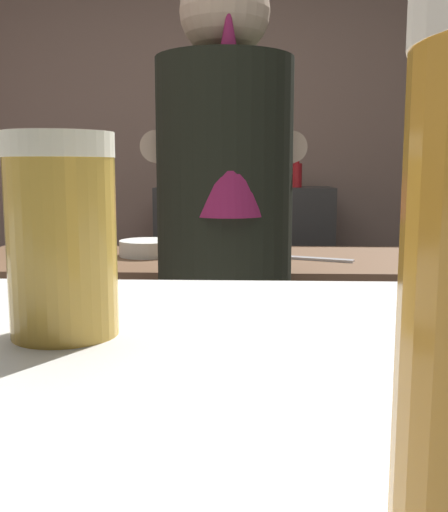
% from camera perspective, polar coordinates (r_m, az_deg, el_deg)
% --- Properties ---
extents(wall_back, '(5.20, 0.10, 2.70)m').
position_cam_1_polar(wall_back, '(3.57, -1.47, 10.87)').
color(wall_back, gray).
rests_on(wall_back, ground).
extents(prep_counter, '(2.10, 0.60, 0.90)m').
position_cam_1_polar(prep_counter, '(2.09, 5.52, -12.48)').
color(prep_counter, brown).
rests_on(prep_counter, ground).
extents(back_shelf, '(0.96, 0.36, 1.09)m').
position_cam_1_polar(back_shelf, '(3.34, 1.93, -2.79)').
color(back_shelf, '#3B3938').
rests_on(back_shelf, ground).
extents(bartender, '(0.46, 0.53, 1.68)m').
position_cam_1_polar(bartender, '(1.51, 0.08, -0.10)').
color(bartender, '#36313F').
rests_on(bartender, ground).
extents(knife_block, '(0.10, 0.08, 0.28)m').
position_cam_1_polar(knife_block, '(2.16, 20.61, 2.89)').
color(knife_block, olive).
rests_on(knife_block, prep_counter).
extents(mixing_bowl, '(0.19, 0.19, 0.05)m').
position_cam_1_polar(mixing_bowl, '(2.02, -7.32, 0.77)').
color(mixing_bowl, silver).
rests_on(mixing_bowl, prep_counter).
extents(chefs_knife, '(0.24, 0.12, 0.01)m').
position_cam_1_polar(chefs_knife, '(1.94, 8.83, -0.28)').
color(chefs_knife, silver).
rests_on(chefs_knife, prep_counter).
extents(pint_glass_far, '(0.07, 0.07, 0.13)m').
position_cam_1_polar(pint_glass_far, '(0.40, -15.26, 1.92)').
color(pint_glass_far, gold).
rests_on(pint_glass_far, bar_counter).
extents(bottle_hot_sauce, '(0.06, 0.06, 0.24)m').
position_cam_1_polar(bottle_hot_sauce, '(3.34, 2.77, 8.27)').
color(bottle_hot_sauce, red).
rests_on(bottle_hot_sauce, back_shelf).
extents(bottle_vinegar, '(0.06, 0.06, 0.19)m').
position_cam_1_polar(bottle_vinegar, '(3.25, 7.00, 7.83)').
color(bottle_vinegar, red).
rests_on(bottle_vinegar, back_shelf).
extents(bottle_soy, '(0.06, 0.06, 0.21)m').
position_cam_1_polar(bottle_soy, '(3.37, 0.04, 8.07)').
color(bottle_soy, '#D0D186').
rests_on(bottle_soy, back_shelf).
extents(bottle_olive_oil, '(0.06, 0.06, 0.24)m').
position_cam_1_polar(bottle_olive_oil, '(3.22, -2.94, 8.23)').
color(bottle_olive_oil, black).
rests_on(bottle_olive_oil, back_shelf).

